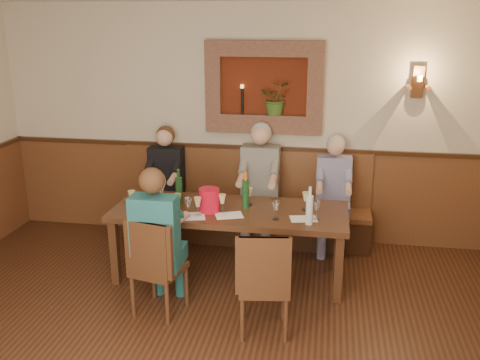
% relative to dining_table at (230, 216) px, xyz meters
% --- Properties ---
extents(room_shell, '(6.04, 6.04, 2.82)m').
position_rel_dining_table_xyz_m(room_shell, '(0.00, -1.85, 1.21)').
color(room_shell, beige).
rests_on(room_shell, ground).
extents(wainscoting, '(6.02, 6.02, 1.15)m').
position_rel_dining_table_xyz_m(wainscoting, '(0.00, -1.85, -0.09)').
color(wainscoting, brown).
rests_on(wainscoting, ground).
extents(wall_niche, '(1.36, 0.30, 1.06)m').
position_rel_dining_table_xyz_m(wall_niche, '(0.24, 1.09, 1.13)').
color(wall_niche, '#591D0C').
rests_on(wall_niche, ground).
extents(wall_sconce, '(0.25, 0.20, 0.35)m').
position_rel_dining_table_xyz_m(wall_sconce, '(1.90, 1.08, 1.27)').
color(wall_sconce, brown).
rests_on(wall_sconce, ground).
extents(dining_table, '(2.40, 0.90, 0.75)m').
position_rel_dining_table_xyz_m(dining_table, '(0.00, 0.00, 0.00)').
color(dining_table, '#371B10').
rests_on(dining_table, ground).
extents(bench, '(3.00, 0.45, 1.11)m').
position_rel_dining_table_xyz_m(bench, '(0.00, 0.94, -0.35)').
color(bench, '#381E0F').
rests_on(bench, ground).
extents(chair_near_left, '(0.50, 0.50, 0.95)m').
position_rel_dining_table_xyz_m(chair_near_left, '(-0.51, -0.83, -0.40)').
color(chair_near_left, '#371B10').
rests_on(chair_near_left, ground).
extents(chair_near_right, '(0.48, 0.48, 0.96)m').
position_rel_dining_table_xyz_m(chair_near_right, '(0.48, -0.99, -0.40)').
color(chair_near_right, '#371B10').
rests_on(chair_near_right, ground).
extents(person_bench_left, '(0.41, 0.50, 1.40)m').
position_rel_dining_table_xyz_m(person_bench_left, '(-0.95, 0.84, -0.10)').
color(person_bench_left, black).
rests_on(person_bench_left, ground).
extents(person_bench_mid, '(0.44, 0.54, 1.48)m').
position_rel_dining_table_xyz_m(person_bench_mid, '(0.20, 0.84, -0.06)').
color(person_bench_mid, '#524E4B').
rests_on(person_bench_mid, ground).
extents(person_bench_right, '(0.39, 0.48, 1.36)m').
position_rel_dining_table_xyz_m(person_bench_right, '(1.05, 0.84, -0.12)').
color(person_bench_right, navy).
rests_on(person_bench_right, ground).
extents(person_chair_front, '(0.41, 0.51, 1.41)m').
position_rel_dining_table_xyz_m(person_chair_front, '(-0.51, -0.78, -0.09)').
color(person_chair_front, navy).
rests_on(person_chair_front, ground).
extents(spittoon_bucket, '(0.26, 0.26, 0.24)m').
position_rel_dining_table_xyz_m(spittoon_bucket, '(-0.19, -0.10, 0.19)').
color(spittoon_bucket, red).
rests_on(spittoon_bucket, dining_table).
extents(wine_bottle_green_a, '(0.08, 0.08, 0.39)m').
position_rel_dining_table_xyz_m(wine_bottle_green_a, '(0.16, 0.06, 0.23)').
color(wine_bottle_green_a, '#19471E').
rests_on(wine_bottle_green_a, dining_table).
extents(wine_bottle_green_b, '(0.08, 0.08, 0.38)m').
position_rel_dining_table_xyz_m(wine_bottle_green_b, '(-0.54, 0.05, 0.23)').
color(wine_bottle_green_b, '#19471E').
rests_on(wine_bottle_green_b, dining_table).
extents(water_bottle, '(0.07, 0.07, 0.37)m').
position_rel_dining_table_xyz_m(water_bottle, '(0.82, -0.28, 0.23)').
color(water_bottle, silver).
rests_on(water_bottle, dining_table).
extents(tasting_sheet_a, '(0.36, 0.30, 0.00)m').
position_rel_dining_table_xyz_m(tasting_sheet_a, '(-0.83, -0.16, 0.08)').
color(tasting_sheet_a, white).
rests_on(tasting_sheet_a, dining_table).
extents(tasting_sheet_b, '(0.32, 0.27, 0.00)m').
position_rel_dining_table_xyz_m(tasting_sheet_b, '(0.03, -0.19, 0.08)').
color(tasting_sheet_b, white).
rests_on(tasting_sheet_b, dining_table).
extents(tasting_sheet_c, '(0.29, 0.23, 0.00)m').
position_rel_dining_table_xyz_m(tasting_sheet_c, '(0.76, -0.16, 0.08)').
color(tasting_sheet_c, white).
rests_on(tasting_sheet_c, dining_table).
extents(tasting_sheet_d, '(0.36, 0.30, 0.00)m').
position_rel_dining_table_xyz_m(tasting_sheet_d, '(-0.35, -0.28, 0.08)').
color(tasting_sheet_d, white).
rests_on(tasting_sheet_d, dining_table).
extents(wine_glass_0, '(0.08, 0.08, 0.19)m').
position_rel_dining_table_xyz_m(wine_glass_0, '(-0.99, -0.16, 0.17)').
color(wine_glass_0, '#D9C682').
rests_on(wine_glass_0, dining_table).
extents(wine_glass_1, '(0.08, 0.08, 0.19)m').
position_rel_dining_table_xyz_m(wine_glass_1, '(-0.75, 0.08, 0.17)').
color(wine_glass_1, white).
rests_on(wine_glass_1, dining_table).
extents(wine_glass_2, '(0.08, 0.08, 0.19)m').
position_rel_dining_table_xyz_m(wine_glass_2, '(-0.50, -0.17, 0.17)').
color(wine_glass_2, '#D9C682').
rests_on(wine_glass_2, dining_table).
extents(wine_glass_3, '(0.08, 0.08, 0.19)m').
position_rel_dining_table_xyz_m(wine_glass_3, '(-0.28, 0.11, 0.17)').
color(wine_glass_3, white).
rests_on(wine_glass_3, dining_table).
extents(wine_glass_4, '(0.08, 0.08, 0.19)m').
position_rel_dining_table_xyz_m(wine_glass_4, '(-0.05, -0.11, 0.17)').
color(wine_glass_4, '#D9C682').
rests_on(wine_glass_4, dining_table).
extents(wine_glass_5, '(0.08, 0.08, 0.19)m').
position_rel_dining_table_xyz_m(wine_glass_5, '(0.18, 0.15, 0.17)').
color(wine_glass_5, '#D9C682').
rests_on(wine_glass_5, dining_table).
extents(wine_glass_6, '(0.08, 0.08, 0.19)m').
position_rel_dining_table_xyz_m(wine_glass_6, '(0.50, -0.22, 0.17)').
color(wine_glass_6, white).
rests_on(wine_glass_6, dining_table).
extents(wine_glass_7, '(0.08, 0.08, 0.19)m').
position_rel_dining_table_xyz_m(wine_glass_7, '(0.77, 0.10, 0.17)').
color(wine_glass_7, '#D9C682').
rests_on(wine_glass_7, dining_table).
extents(wine_glass_8, '(0.08, 0.08, 0.19)m').
position_rel_dining_table_xyz_m(wine_glass_8, '(0.89, -0.16, 0.17)').
color(wine_glass_8, white).
rests_on(wine_glass_8, dining_table).
extents(wine_glass_9, '(0.08, 0.08, 0.19)m').
position_rel_dining_table_xyz_m(wine_glass_9, '(-0.27, -0.24, 0.17)').
color(wine_glass_9, '#D9C682').
rests_on(wine_glass_9, dining_table).
extents(wine_glass_10, '(0.08, 0.08, 0.19)m').
position_rel_dining_table_xyz_m(wine_glass_10, '(-0.36, -0.27, 0.17)').
color(wine_glass_10, white).
rests_on(wine_glass_10, dining_table).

